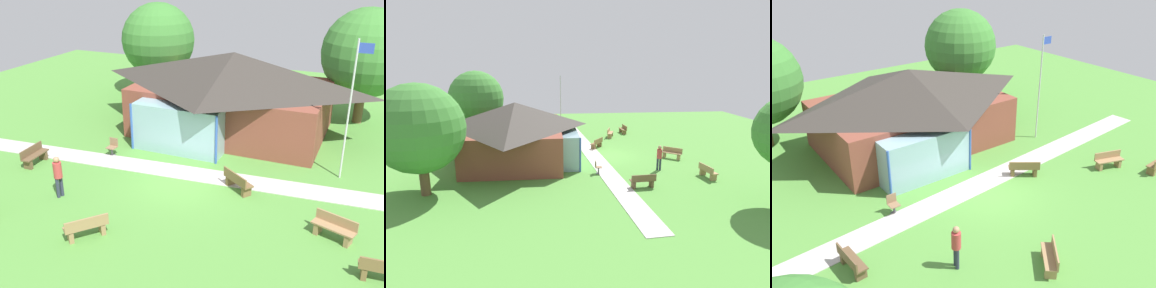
# 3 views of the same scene
# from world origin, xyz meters

# --- Properties ---
(ground_plane) EXTENTS (44.00, 44.00, 0.00)m
(ground_plane) POSITION_xyz_m (0.00, 0.00, 0.00)
(ground_plane) COLOR #54933D
(pavilion) EXTENTS (10.85, 8.35, 4.29)m
(pavilion) POSITION_xyz_m (-0.22, 6.59, 2.23)
(pavilion) COLOR brown
(pavilion) RESTS_ON ground_plane
(footpath) EXTENTS (25.56, 3.35, 0.03)m
(footpath) POSITION_xyz_m (0.00, 0.81, 0.01)
(footpath) COLOR #BCB7B2
(footpath) RESTS_ON ground_plane
(flagpole) EXTENTS (0.64, 0.08, 5.99)m
(flagpole) POSITION_xyz_m (6.07, 3.05, 3.29)
(flagpole) COLOR silver
(flagpole) RESTS_ON ground_plane
(bench_rear_near_path) EXTENTS (1.47, 1.24, 0.84)m
(bench_rear_near_path) POSITION_xyz_m (2.30, 0.15, 0.40)
(bench_rear_near_path) COLOR brown
(bench_rear_near_path) RESTS_ON ground_plane
(bench_mid_left) EXTENTS (0.54, 1.53, 0.84)m
(bench_mid_left) POSITION_xyz_m (-7.11, -1.09, 0.40)
(bench_mid_left) COLOR brown
(bench_mid_left) RESTS_ON ground_plane
(bench_front_center) EXTENTS (1.30, 1.44, 0.84)m
(bench_front_center) POSITION_xyz_m (-1.39, -5.06, 0.40)
(bench_front_center) COLOR #9E7A51
(bench_front_center) RESTS_ON ground_plane
(bench_mid_right) EXTENTS (1.56, 0.89, 0.84)m
(bench_mid_right) POSITION_xyz_m (6.36, -1.76, 0.40)
(bench_mid_right) COLOR #9E7A51
(bench_mid_right) RESTS_ON ground_plane
(patio_chair_west) EXTENTS (0.44, 0.44, 0.86)m
(patio_chair_west) POSITION_xyz_m (-4.31, 1.15, 0.42)
(patio_chair_west) COLOR #8C6B4C
(patio_chair_west) RESTS_ON ground_plane
(visitor_strolling_lawn) EXTENTS (0.34, 0.34, 1.74)m
(visitor_strolling_lawn) POSITION_xyz_m (-4.07, -3.11, 1.02)
(visitor_strolling_lawn) COLOR #2D3347
(visitor_strolling_lawn) RESTS_ON ground_plane
(tree_behind_pavilion_left) EXTENTS (4.84, 4.84, 6.17)m
(tree_behind_pavilion_left) POSITION_xyz_m (-6.93, 11.21, 3.74)
(tree_behind_pavilion_left) COLOR brown
(tree_behind_pavilion_left) RESTS_ON ground_plane
(tree_behind_pavilion_right) EXTENTS (4.90, 4.90, 6.46)m
(tree_behind_pavilion_right) POSITION_xyz_m (6.12, 10.73, 3.99)
(tree_behind_pavilion_right) COLOR brown
(tree_behind_pavilion_right) RESTS_ON ground_plane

